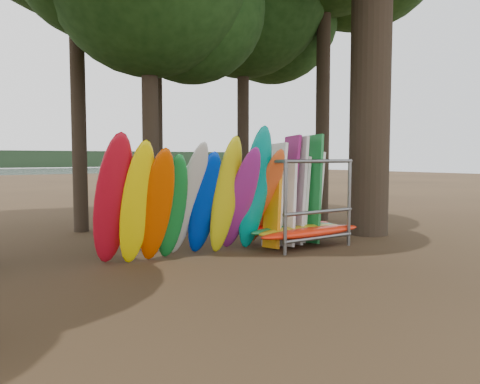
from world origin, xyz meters
TOP-DOWN VIEW (x-y plane):
  - ground at (0.00, 0.00)m, footprint 120.00×120.00m
  - kayak_row at (-1.64, 0.83)m, footprint 4.76×2.00m
  - storage_rack at (1.28, 0.68)m, footprint 3.24×1.55m

SIDE VIEW (x-z plane):
  - ground at x=0.00m, z-range 0.00..0.00m
  - storage_rack at x=1.28m, z-range -0.43..2.50m
  - kayak_row at x=-1.64m, z-range -0.25..2.90m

